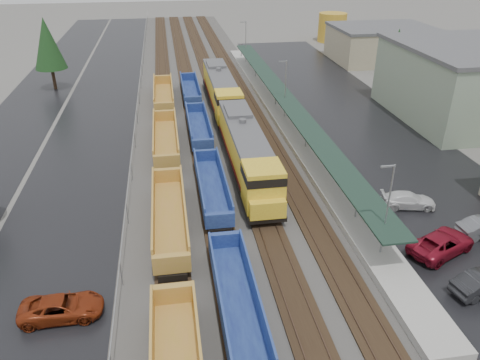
% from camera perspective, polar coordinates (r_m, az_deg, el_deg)
% --- Properties ---
extents(ballast_strip, '(20.00, 160.00, 0.08)m').
position_cam_1_polar(ballast_strip, '(70.24, -4.27, 9.58)').
color(ballast_strip, '#302D2B').
rests_on(ballast_strip, ground).
extents(trackbed, '(14.60, 160.00, 0.22)m').
position_cam_1_polar(trackbed, '(70.21, -4.27, 9.67)').
color(trackbed, black).
rests_on(trackbed, ground).
extents(west_parking_lot, '(10.00, 160.00, 0.02)m').
position_cam_1_polar(west_parking_lot, '(70.69, -16.60, 8.59)').
color(west_parking_lot, black).
rests_on(west_parking_lot, ground).
extents(west_road, '(9.00, 160.00, 0.02)m').
position_cam_1_polar(west_road, '(72.73, -24.46, 7.76)').
color(west_road, black).
rests_on(west_road, ground).
extents(east_commuter_lot, '(16.00, 100.00, 0.02)m').
position_cam_1_polar(east_commuter_lot, '(65.35, 13.55, 7.44)').
color(east_commuter_lot, black).
rests_on(east_commuter_lot, ground).
extents(station_platform, '(3.00, 80.00, 8.00)m').
position_cam_1_polar(station_platform, '(62.19, 5.40, 7.77)').
color(station_platform, '#9E9B93').
rests_on(station_platform, ground).
extents(chainlink_fence, '(0.08, 160.04, 2.02)m').
position_cam_1_polar(chainlink_fence, '(68.19, -12.28, 9.84)').
color(chainlink_fence, gray).
rests_on(chainlink_fence, ground).
extents(tree_west_far, '(4.84, 4.84, 11.00)m').
position_cam_1_polar(tree_west_far, '(79.91, -22.44, 15.13)').
color(tree_west_far, '#332316').
rests_on(tree_west_far, ground).
extents(tree_east, '(4.40, 4.40, 10.00)m').
position_cam_1_polar(tree_east, '(74.30, 18.48, 14.43)').
color(tree_east, '#332316').
rests_on(tree_east, ground).
extents(locomotive_lead, '(3.31, 21.81, 4.94)m').
position_cam_1_polar(locomotive_lead, '(46.63, 0.89, 3.36)').
color(locomotive_lead, black).
rests_on(locomotive_lead, ground).
extents(locomotive_trail, '(3.31, 21.81, 4.94)m').
position_cam_1_polar(locomotive_trail, '(66.12, -2.29, 10.80)').
color(locomotive_trail, black).
rests_on(locomotive_trail, ground).
extents(well_string_yellow, '(2.72, 81.24, 2.41)m').
position_cam_1_polar(well_string_yellow, '(39.13, -8.58, -4.46)').
color(well_string_yellow, '#B08C30').
rests_on(well_string_yellow, ground).
extents(well_string_blue, '(2.46, 90.33, 2.18)m').
position_cam_1_polar(well_string_blue, '(36.83, -2.19, -6.55)').
color(well_string_blue, navy).
rests_on(well_string_blue, ground).
extents(storage_tank, '(6.28, 6.28, 6.28)m').
position_cam_1_polar(storage_tank, '(113.83, 11.16, 17.79)').
color(storage_tank, gold).
rests_on(storage_tank, ground).
extents(parked_car_west_c, '(2.47, 5.25, 1.45)m').
position_cam_1_polar(parked_car_west_c, '(32.98, -20.91, -14.33)').
color(parked_car_west_c, maroon).
rests_on(parked_car_west_c, ground).
extents(parked_car_east_b, '(4.82, 6.38, 1.61)m').
position_cam_1_polar(parked_car_east_b, '(39.43, 23.37, -7.10)').
color(parked_car_east_b, maroon).
rests_on(parked_car_east_b, ground).
extents(parked_car_east_c, '(2.86, 5.12, 1.40)m').
position_cam_1_polar(parked_car_east_c, '(44.63, 19.81, -2.34)').
color(parked_car_east_c, silver).
rests_on(parked_car_east_c, ground).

